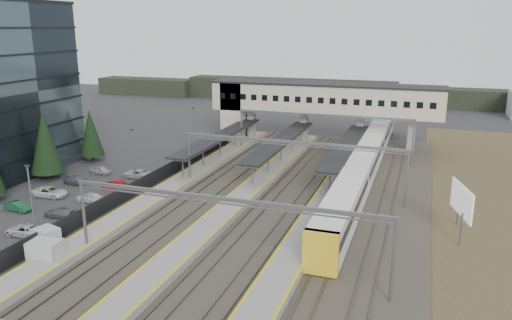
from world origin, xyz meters
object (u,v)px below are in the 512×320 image
at_px(relay_cabin_far, 47,238).
at_px(relay_cabin_near, 46,253).
at_px(train, 366,161).
at_px(billboard, 461,202).
at_px(footbridge, 309,101).

bearing_deg(relay_cabin_far, relay_cabin_near, -50.35).
relative_size(train, billboard, 10.64).
distance_m(relay_cabin_far, billboard, 41.28).
xyz_separation_m(relay_cabin_far, billboard, (37.88, 16.19, 2.59)).
distance_m(footbridge, train, 21.04).
xyz_separation_m(footbridge, billboard, (23.91, -34.22, -4.33)).
relative_size(footbridge, train, 0.63).
height_order(relay_cabin_near, billboard, billboard).
xyz_separation_m(relay_cabin_far, train, (26.27, 34.33, 1.20)).
xyz_separation_m(relay_cabin_far, footbridge, (13.97, 50.41, 6.93)).
relative_size(relay_cabin_near, footbridge, 0.07).
xyz_separation_m(relay_cabin_near, billboard, (35.46, 19.11, 2.45)).
relative_size(relay_cabin_near, relay_cabin_far, 1.12).
distance_m(relay_cabin_far, footbridge, 52.77).
xyz_separation_m(train, billboard, (11.61, -18.13, 1.40)).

